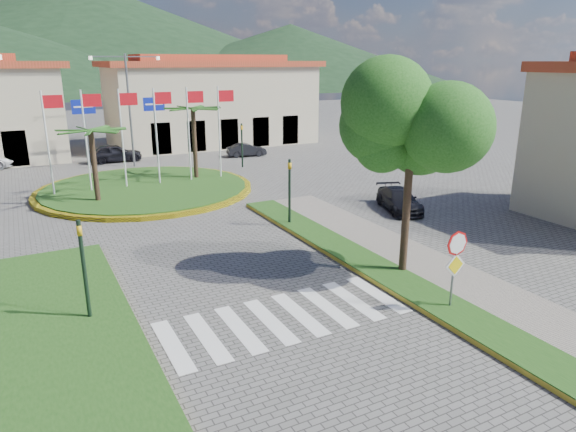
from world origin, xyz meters
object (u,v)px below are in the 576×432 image
car_dark_b (246,150)px  stop_sign (456,258)px  car_side_right (399,200)px  car_dark_a (115,153)px  deciduous_tree (412,133)px  roundabout_island (146,188)px

car_dark_b → stop_sign: bearing=178.3°
stop_sign → car_side_right: 11.43m
car_dark_a → car_side_right: car_dark_a is taller
car_side_right → deciduous_tree: bearing=-109.4°
deciduous_tree → car_dark_a: size_ratio=1.71×
roundabout_island → stop_sign: size_ratio=4.79×
stop_sign → car_side_right: stop_sign is taller
deciduous_tree → car_side_right: (5.31, 6.66, -4.61)m
roundabout_island → car_dark_b: 12.84m
roundabout_island → car_side_right: size_ratio=3.29×
deciduous_tree → car_dark_a: (-5.42, 27.50, -4.50)m
roundabout_island → car_side_right: 14.96m
car_dark_b → car_side_right: (0.77, -18.34, 0.04)m
car_side_right → car_dark_b: bearing=111.6°
roundabout_island → stop_sign: roundabout_island is taller
deciduous_tree → car_dark_b: (4.55, 25.00, -4.65)m
stop_sign → car_dark_a: size_ratio=0.67×
deciduous_tree → car_side_right: deciduous_tree is taller
car_dark_a → car_dark_b: 10.28m
roundabout_island → deciduous_tree: (5.50, -17.00, 5.00)m
deciduous_tree → car_dark_a: deciduous_tree is taller
roundabout_island → car_side_right: (10.81, -10.34, 0.39)m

